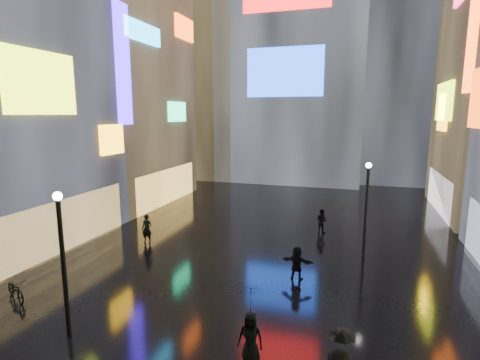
% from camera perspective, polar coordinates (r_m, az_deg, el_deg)
% --- Properties ---
extents(ground, '(140.00, 140.00, 0.00)m').
position_cam_1_polar(ground, '(24.40, 5.72, -8.46)').
color(ground, black).
rests_on(ground, ground).
extents(building_left_far, '(10.28, 12.00, 22.00)m').
position_cam_1_polar(building_left_far, '(35.46, -18.77, 14.80)').
color(building_left_far, black).
rests_on(building_left_far, ground).
extents(tower_flank_right, '(12.00, 12.00, 34.00)m').
position_cam_1_polar(tower_flank_right, '(49.74, 23.72, 19.99)').
color(tower_flank_right, black).
rests_on(tower_flank_right, ground).
extents(tower_flank_left, '(10.00, 10.00, 26.00)m').
position_cam_1_polar(tower_flank_left, '(48.69, -5.32, 16.23)').
color(tower_flank_left, black).
rests_on(tower_flank_left, ground).
extents(lamp_near, '(0.30, 0.30, 5.20)m').
position_cam_1_polar(lamp_near, '(14.28, -25.40, -10.53)').
color(lamp_near, black).
rests_on(lamp_near, ground).
extents(lamp_far, '(0.30, 0.30, 5.20)m').
position_cam_1_polar(lamp_far, '(21.24, 18.69, -3.50)').
color(lamp_far, black).
rests_on(lamp_far, ground).
extents(pedestrian_4, '(0.81, 0.53, 1.64)m').
position_cam_1_polar(pedestrian_4, '(12.72, 1.62, -22.83)').
color(pedestrian_4, black).
rests_on(pedestrian_4, ground).
extents(pedestrian_5, '(1.54, 0.62, 1.61)m').
position_cam_1_polar(pedestrian_5, '(18.21, 8.65, -12.41)').
color(pedestrian_5, black).
rests_on(pedestrian_5, ground).
extents(pedestrian_6, '(0.69, 0.51, 1.75)m').
position_cam_1_polar(pedestrian_6, '(23.46, -14.00, -7.25)').
color(pedestrian_6, black).
rests_on(pedestrian_6, ground).
extents(pedestrian_7, '(0.94, 0.89, 1.54)m').
position_cam_1_polar(pedestrian_7, '(25.43, 12.31, -6.07)').
color(pedestrian_7, black).
rests_on(pedestrian_7, ground).
extents(umbrella_1, '(0.75, 0.75, 0.62)m').
position_cam_1_polar(umbrella_1, '(10.56, 15.15, -22.42)').
color(umbrella_1, black).
rests_on(umbrella_1, pedestrian_2).
extents(umbrella_2, '(1.12, 1.14, 0.87)m').
position_cam_1_polar(umbrella_2, '(12.09, 1.65, -17.83)').
color(umbrella_2, black).
rests_on(umbrella_2, pedestrian_4).
extents(bicycle, '(1.83, 1.27, 0.91)m').
position_cam_1_polar(bicycle, '(18.89, -30.99, -14.09)').
color(bicycle, black).
rests_on(bicycle, ground).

